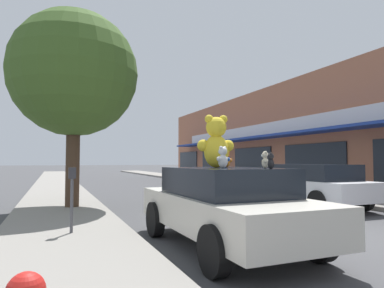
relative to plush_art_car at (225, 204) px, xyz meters
name	(u,v)px	position (x,y,z in m)	size (l,w,h in m)	color
ground_plane	(334,236)	(2.52, -0.01, -0.77)	(260.00, 260.00, 0.00)	#424244
sidewalk_near	(69,260)	(-2.62, -0.01, -0.70)	(2.57, 90.00, 0.14)	gray
plush_art_car	(225,204)	(0.00, 0.00, 0.00)	(2.03, 4.35, 1.42)	beige
teddy_bear_giant	(216,142)	(-0.04, 0.27, 1.12)	(0.74, 0.48, 0.99)	yellow
teddy_bear_cream	(265,160)	(0.42, -0.66, 0.79)	(0.16, 0.22, 0.29)	beige
teddy_bear_black	(271,161)	(0.25, -1.05, 0.77)	(0.14, 0.19, 0.25)	black
teddy_bear_orange	(226,159)	(0.39, 0.67, 0.81)	(0.23, 0.22, 0.33)	orange
teddy_bear_blue	(223,158)	(0.24, 0.52, 0.83)	(0.28, 0.21, 0.38)	blue
teddy_bear_white	(223,158)	(-0.17, -0.25, 0.83)	(0.28, 0.23, 0.38)	white
parked_car_far_center	(308,183)	(5.10, 3.75, 0.03)	(1.97, 4.67, 1.43)	silver
street_tree	(74,74)	(-2.30, 5.70, 3.50)	(3.94, 3.94, 6.11)	#473323
parking_meter	(72,191)	(-2.51, 1.63, 0.18)	(0.14, 0.10, 1.27)	#4C4C51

